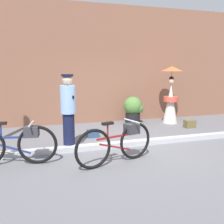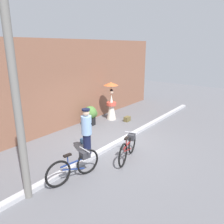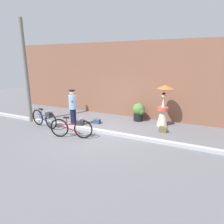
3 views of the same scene
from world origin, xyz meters
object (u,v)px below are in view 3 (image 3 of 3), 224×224
(bicycle_far_side, at_px, (73,127))
(utility_pole, at_px, (26,73))
(backpack_spare, at_px, (97,121))
(backpack_on_pavement, at_px, (163,129))
(person_officer, at_px, (73,107))
(person_with_parasol, at_px, (163,107))
(potted_plant_by_door, at_px, (139,111))
(bicycle_near_officer, at_px, (45,118))

(bicycle_far_side, bearing_deg, utility_pole, 165.16)
(backpack_spare, bearing_deg, backpack_on_pavement, 3.21)
(person_officer, bearing_deg, person_with_parasol, 27.04)
(backpack_on_pavement, relative_size, utility_pole, 0.07)
(person_with_parasol, height_order, backpack_on_pavement, person_with_parasol)
(bicycle_far_side, xyz_separation_m, utility_pole, (-3.17, 0.84, 1.97))
(potted_plant_by_door, distance_m, backpack_on_pavement, 1.86)
(bicycle_near_officer, distance_m, bicycle_far_side, 1.97)
(person_officer, height_order, backpack_spare, person_officer)
(backpack_on_pavement, bearing_deg, person_with_parasol, 104.46)
(bicycle_near_officer, bearing_deg, utility_pole, 164.52)
(person_with_parasol, relative_size, potted_plant_by_door, 2.10)
(person_with_parasol, height_order, utility_pole, utility_pole)
(backpack_on_pavement, xyz_separation_m, utility_pole, (-6.27, -1.32, 2.27))
(person_officer, height_order, potted_plant_by_door, person_officer)
(backpack_spare, bearing_deg, potted_plant_by_door, 37.40)
(bicycle_far_side, bearing_deg, bicycle_near_officer, 165.58)
(person_officer, relative_size, utility_pole, 0.35)
(bicycle_far_side, distance_m, backpack_on_pavement, 3.78)
(potted_plant_by_door, bearing_deg, bicycle_far_side, -116.71)
(person_officer, relative_size, backpack_spare, 5.59)
(potted_plant_by_door, bearing_deg, backpack_spare, -142.60)
(backpack_spare, bearing_deg, person_with_parasol, 19.20)
(bicycle_far_side, height_order, person_officer, person_officer)
(backpack_on_pavement, distance_m, backpack_spare, 3.13)
(potted_plant_by_door, distance_m, utility_pole, 5.72)
(bicycle_far_side, relative_size, backpack_spare, 5.51)
(backpack_on_pavement, bearing_deg, bicycle_near_officer, -161.57)
(person_with_parasol, bearing_deg, bicycle_far_side, -133.84)
(person_with_parasol, bearing_deg, person_officer, -152.96)
(bicycle_far_side, height_order, person_with_parasol, person_with_parasol)
(potted_plant_by_door, relative_size, backpack_spare, 2.97)
(backpack_spare, bearing_deg, bicycle_near_officer, -141.44)
(utility_pole, bearing_deg, person_with_parasol, 19.60)
(backpack_on_pavement, bearing_deg, potted_plant_by_door, 142.58)
(bicycle_near_officer, height_order, potted_plant_by_door, potted_plant_by_door)
(bicycle_near_officer, bearing_deg, potted_plant_by_door, 38.02)
(potted_plant_by_door, relative_size, backpack_on_pavement, 2.79)
(person_officer, distance_m, person_with_parasol, 4.12)
(utility_pole, bearing_deg, bicycle_far_side, -14.84)
(person_with_parasol, height_order, backpack_spare, person_with_parasol)
(person_officer, relative_size, potted_plant_by_door, 1.88)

